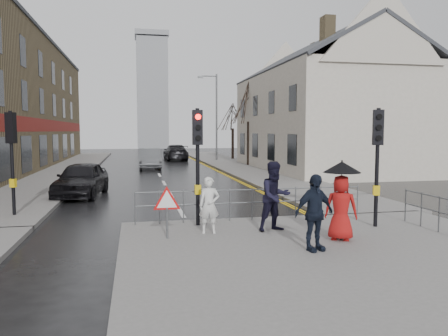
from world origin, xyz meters
name	(u,v)px	position (x,y,z in m)	size (l,w,h in m)	color
ground	(192,232)	(0.00, 0.00, 0.00)	(120.00, 120.00, 0.00)	black
near_pavement	(346,258)	(3.00, -3.50, 0.07)	(10.00, 9.00, 0.14)	#605E5B
left_pavement	(70,168)	(-6.50, 23.00, 0.07)	(4.00, 44.00, 0.14)	#605E5B
right_pavement	(229,163)	(6.50, 25.00, 0.07)	(4.00, 40.00, 0.14)	#605E5B
pavement_bridge_right	(350,204)	(6.50, 3.00, 0.07)	(4.00, 4.20, 0.14)	#605E5B
building_right_cream	(322,105)	(12.00, 18.00, 4.78)	(9.00, 16.40, 10.10)	beige
church_tower	(152,94)	(1.50, 62.00, 9.00)	(5.00, 5.00, 18.00)	gray
traffic_signal_near_left	(198,146)	(0.20, 0.20, 2.46)	(0.28, 0.27, 3.40)	black
traffic_signal_near_right	(378,146)	(5.20, -1.00, 2.46)	(0.34, 0.33, 3.40)	black
traffic_signal_far_left	(12,144)	(-5.50, 3.00, 2.46)	(0.34, 0.33, 3.40)	black
guard_railing_front	(252,197)	(1.95, 0.60, 0.86)	(7.14, 0.04, 1.00)	#595B5E
warning_sign	(167,204)	(-0.80, -1.21, 1.04)	(0.80, 0.07, 1.35)	#595B5E
street_lamp	(215,111)	(5.82, 28.00, 4.71)	(1.83, 0.25, 8.00)	#595B5E
tree_near	(249,103)	(7.50, 22.00, 5.14)	(2.40, 2.40, 6.58)	black
tree_far	(233,115)	(8.00, 30.00, 4.42)	(2.40, 2.40, 5.64)	black
pedestrian_a	(209,205)	(0.36, -0.85, 0.90)	(0.55, 0.36, 1.52)	silver
pedestrian_b	(275,196)	(2.18, -0.95, 1.10)	(0.93, 0.73, 1.92)	black
pedestrian_with_umbrella	(341,197)	(3.48, -2.25, 1.24)	(0.96, 0.96, 1.99)	#A21412
pedestrian_d	(314,213)	(2.43, -3.04, 1.03)	(1.04, 0.43, 1.77)	black
car_parked	(81,179)	(-3.91, 7.80, 0.76)	(1.80, 4.49, 1.53)	black
car_mid	(150,159)	(-0.43, 21.62, 0.77)	(1.62, 4.65, 1.53)	#515457
car_far	(176,152)	(2.40, 30.79, 0.77)	(2.16, 5.32, 1.55)	black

